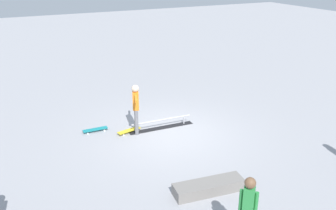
{
  "coord_description": "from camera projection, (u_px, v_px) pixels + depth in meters",
  "views": [
    {
      "loc": [
        4.76,
        9.51,
        5.2
      ],
      "look_at": [
        0.07,
        -0.03,
        1.0
      ],
      "focal_mm": 39.23,
      "sensor_mm": 36.0,
      "label": 1
    }
  ],
  "objects": [
    {
      "name": "skater_main",
      "position": [
        136.0,
        106.0,
        11.49
      ],
      "size": [
        0.51,
        1.27,
        1.64
      ],
      "rotation": [
        0.0,
        0.0,
        1.23
      ],
      "color": "slate",
      "rests_on": "ground_plane"
    },
    {
      "name": "skateboard_main",
      "position": [
        129.0,
        130.0,
        11.86
      ],
      "size": [
        0.82,
        0.38,
        0.09
      ],
      "rotation": [
        0.0,
        0.0,
        0.21
      ],
      "color": "yellow",
      "rests_on": "ground_plane"
    },
    {
      "name": "ground_plane",
      "position": [
        170.0,
        134.0,
        11.8
      ],
      "size": [
        60.0,
        60.0,
        0.0
      ],
      "primitive_type": "plane",
      "color": "#9E9EA3"
    },
    {
      "name": "bystander_green_shirt",
      "position": [
        248.0,
        209.0,
        6.83
      ],
      "size": [
        0.3,
        0.29,
        1.56
      ],
      "rotation": [
        0.0,
        0.0,
        5.52
      ],
      "color": "brown",
      "rests_on": "ground_plane"
    },
    {
      "name": "skate_ledge",
      "position": [
        209.0,
        187.0,
        8.78
      ],
      "size": [
        1.78,
        0.69,
        0.28
      ],
      "primitive_type": "cube",
      "rotation": [
        0.0,
        0.0,
        -0.12
      ],
      "color": "gray",
      "rests_on": "ground_plane"
    },
    {
      "name": "grind_rail",
      "position": [
        161.0,
        124.0,
        12.16
      ],
      "size": [
        2.24,
        0.34,
        0.32
      ],
      "rotation": [
        0.0,
        0.0,
        -0.05
      ],
      "color": "black",
      "rests_on": "ground_plane"
    },
    {
      "name": "loose_skateboard_teal",
      "position": [
        95.0,
        129.0,
        11.93
      ],
      "size": [
        0.8,
        0.27,
        0.09
      ],
      "rotation": [
        0.0,
        0.0,
        3.12
      ],
      "color": "teal",
      "rests_on": "ground_plane"
    }
  ]
}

